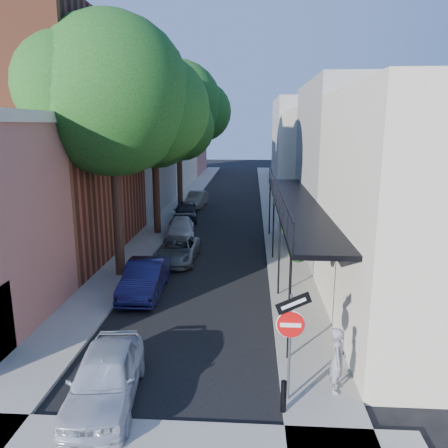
# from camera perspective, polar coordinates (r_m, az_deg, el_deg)

# --- Properties ---
(ground) EXTENTS (160.00, 160.00, 0.00)m
(ground) POSITION_cam_1_polar(r_m,az_deg,el_deg) (11.31, -9.00, -24.41)
(ground) COLOR black
(ground) RESTS_ON ground
(road_surface) EXTENTS (6.00, 64.00, 0.01)m
(road_surface) POSITION_cam_1_polar(r_m,az_deg,el_deg) (39.41, 0.46, 2.85)
(road_surface) COLOR black
(road_surface) RESTS_ON ground
(sidewalk_left) EXTENTS (2.00, 64.00, 0.12)m
(sidewalk_left) POSITION_cam_1_polar(r_m,az_deg,el_deg) (39.82, -5.30, 2.98)
(sidewalk_left) COLOR gray
(sidewalk_left) RESTS_ON ground
(sidewalk_right) EXTENTS (2.00, 64.00, 0.12)m
(sidewalk_right) POSITION_cam_1_polar(r_m,az_deg,el_deg) (39.38, 6.29, 2.85)
(sidewalk_right) COLOR gray
(sidewalk_right) RESTS_ON ground
(buildings_left) EXTENTS (10.10, 59.10, 12.00)m
(buildings_left) POSITION_cam_1_polar(r_m,az_deg,el_deg) (39.28, -13.51, 9.72)
(buildings_left) COLOR #B4685C
(buildings_left) RESTS_ON ground
(buildings_right) EXTENTS (9.80, 55.00, 10.00)m
(buildings_right) POSITION_cam_1_polar(r_m,az_deg,el_deg) (38.92, 13.93, 8.91)
(buildings_right) COLOR beige
(buildings_right) RESTS_ON ground
(sign_post) EXTENTS (0.89, 0.17, 2.99)m
(sign_post) POSITION_cam_1_polar(r_m,az_deg,el_deg) (10.88, 8.71, -13.37)
(sign_post) COLOR #595B60
(sign_post) RESTS_ON ground
(bollard) EXTENTS (0.14, 0.14, 0.80)m
(bollard) POSITION_cam_1_polar(r_m,az_deg,el_deg) (11.22, 7.78, -21.41)
(bollard) COLOR black
(bollard) RESTS_ON sidewalk_right
(oak_near) EXTENTS (7.48, 6.80, 11.42)m
(oak_near) POSITION_cam_1_polar(r_m,az_deg,el_deg) (19.84, -13.04, 15.57)
(oak_near) COLOR #341E14
(oak_near) RESTS_ON ground
(oak_mid) EXTENTS (6.60, 6.00, 10.20)m
(oak_mid) POSITION_cam_1_polar(r_m,az_deg,el_deg) (27.56, -8.25, 13.18)
(oak_mid) COLOR #341E14
(oak_mid) RESTS_ON ground
(oak_far) EXTENTS (7.70, 7.00, 11.90)m
(oak_far) POSITION_cam_1_polar(r_m,az_deg,el_deg) (36.48, -5.22, 15.02)
(oak_far) COLOR #341E14
(oak_far) RESTS_ON ground
(parked_car_a) EXTENTS (2.09, 4.19, 1.37)m
(parked_car_a) POSITION_cam_1_polar(r_m,az_deg,el_deg) (11.88, -15.25, -18.74)
(parked_car_a) COLOR #B4BBC8
(parked_car_a) RESTS_ON ground
(parked_car_b) EXTENTS (1.56, 4.22, 1.38)m
(parked_car_b) POSITION_cam_1_polar(r_m,az_deg,el_deg) (18.29, -10.30, -6.97)
(parked_car_b) COLOR #121239
(parked_car_b) RESTS_ON ground
(parked_car_c) EXTENTS (2.00, 4.23, 1.17)m
(parked_car_c) POSITION_cam_1_polar(r_m,az_deg,el_deg) (22.38, -6.05, -3.43)
(parked_car_c) COLOR #5B5F63
(parked_car_c) RESTS_ON ground
(parked_car_d) EXTENTS (2.16, 4.20, 1.17)m
(parked_car_d) POSITION_cam_1_polar(r_m,az_deg,el_deg) (27.22, -5.68, -0.49)
(parked_car_d) COLOR silver
(parked_car_d) RESTS_ON ground
(parked_car_e) EXTENTS (2.11, 4.29, 1.41)m
(parked_car_e) POSITION_cam_1_polar(r_m,az_deg,el_deg) (31.78, -5.03, 1.67)
(parked_car_e) COLOR black
(parked_car_e) RESTS_ON ground
(parked_car_f) EXTENTS (1.70, 4.03, 1.30)m
(parked_car_f) POSITION_cam_1_polar(r_m,az_deg,el_deg) (37.25, -3.59, 3.25)
(parked_car_f) COLOR slate
(parked_car_f) RESTS_ON ground
(pedestrian) EXTENTS (0.54, 0.71, 1.73)m
(pedestrian) POSITION_cam_1_polar(r_m,az_deg,el_deg) (11.96, 14.62, -16.80)
(pedestrian) COLOR slate
(pedestrian) RESTS_ON sidewalk_right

